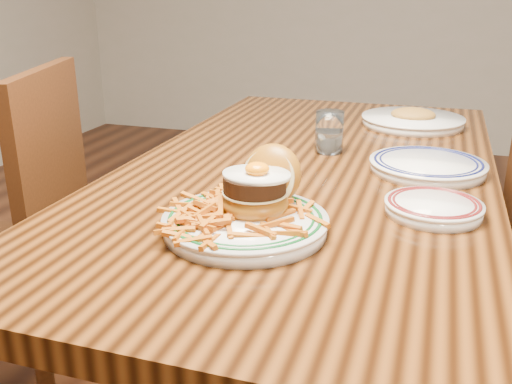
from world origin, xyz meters
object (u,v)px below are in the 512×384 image
(chair_left, at_px, (12,243))
(side_plate, at_px, (434,207))
(table, at_px, (309,199))
(main_plate, at_px, (250,208))

(chair_left, height_order, side_plate, chair_left)
(table, relative_size, side_plate, 8.82)
(chair_left, relative_size, main_plate, 3.18)
(table, distance_m, side_plate, 0.39)
(chair_left, relative_size, side_plate, 5.36)
(table, relative_size, chair_left, 1.65)
(side_plate, bearing_deg, chair_left, -178.30)
(chair_left, height_order, main_plate, chair_left)
(chair_left, xyz_separation_m, main_plate, (0.73, -0.21, 0.27))
(table, bearing_deg, chair_left, -165.66)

